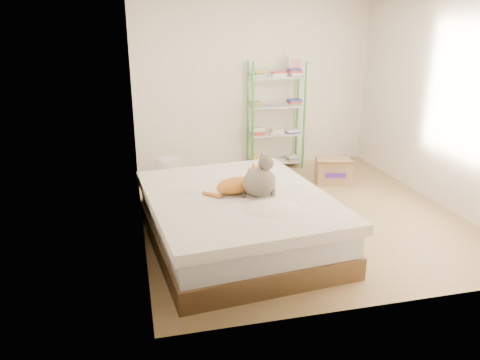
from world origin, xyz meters
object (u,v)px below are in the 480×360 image
object	(u,v)px
orange_cat	(236,183)
white_bin	(169,170)
bed	(237,220)
cardboard_box	(333,171)
shelf_unit	(276,116)
grey_cat	(259,176)

from	to	relation	value
orange_cat	white_bin	xyz separation A→B (m)	(-0.52, 2.20, -0.49)
bed	orange_cat	distance (m)	0.39
white_bin	orange_cat	bearing A→B (deg)	-76.68
cardboard_box	white_bin	world-z (taller)	cardboard_box
bed	white_bin	bearing A→B (deg)	97.37
orange_cat	white_bin	bearing A→B (deg)	85.75
bed	cardboard_box	world-z (taller)	bed
shelf_unit	bed	bearing A→B (deg)	-115.56
grey_cat	white_bin	world-z (taller)	grey_cat
bed	cardboard_box	distance (m)	2.47
shelf_unit	cardboard_box	xyz separation A→B (m)	(0.60, -0.94, -0.67)
orange_cat	cardboard_box	size ratio (longest dim) A/B	0.90
bed	grey_cat	bearing A→B (deg)	-29.76
orange_cat	cardboard_box	bearing A→B (deg)	23.40
shelf_unit	cardboard_box	size ratio (longest dim) A/B	2.96
bed	shelf_unit	world-z (taller)	shelf_unit
orange_cat	white_bin	size ratio (longest dim) A/B	1.36
grey_cat	shelf_unit	world-z (taller)	shelf_unit
grey_cat	shelf_unit	bearing A→B (deg)	-31.13
orange_cat	bed	bearing A→B (deg)	-101.13
shelf_unit	white_bin	bearing A→B (deg)	-169.09
orange_cat	white_bin	world-z (taller)	orange_cat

